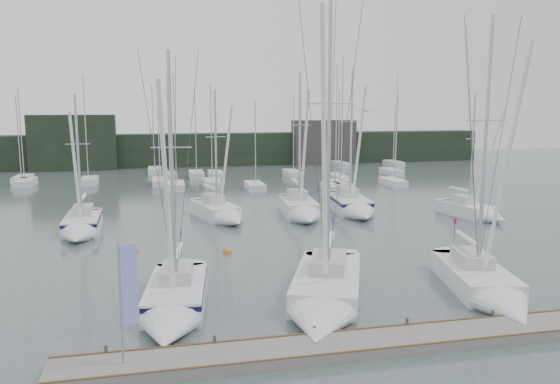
{
  "coord_description": "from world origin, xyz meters",
  "views": [
    {
      "loc": [
        -7.84,
        -23.91,
        9.46
      ],
      "look_at": [
        -1.41,
        5.0,
        4.7
      ],
      "focal_mm": 35.0,
      "sensor_mm": 36.0,
      "label": 1
    }
  ],
  "objects_px": {
    "sailboat_near_right": "(489,290)",
    "sailboat_mid_e": "(477,213)",
    "buoy_c": "(134,252)",
    "sailboat_near_left": "(173,306)",
    "sailboat_mid_c": "(302,211)",
    "dock_banner": "(126,292)",
    "sailboat_near_center": "(324,300)",
    "buoy_a": "(227,253)",
    "sailboat_mid_b": "(222,214)",
    "sailboat_mid_d": "(353,207)",
    "sailboat_mid_a": "(81,227)",
    "buoy_b": "(326,234)"
  },
  "relations": [
    {
      "from": "buoy_c",
      "to": "sailboat_mid_c",
      "type": "bearing_deg",
      "value": 30.96
    },
    {
      "from": "sailboat_near_right",
      "to": "sailboat_mid_e",
      "type": "height_order",
      "value": "sailboat_near_right"
    },
    {
      "from": "sailboat_mid_b",
      "to": "sailboat_mid_c",
      "type": "height_order",
      "value": "sailboat_mid_c"
    },
    {
      "from": "buoy_a",
      "to": "sailboat_near_right",
      "type": "bearing_deg",
      "value": -44.74
    },
    {
      "from": "sailboat_near_left",
      "to": "buoy_c",
      "type": "xyz_separation_m",
      "value": [
        -2.18,
        11.62,
        -0.54
      ]
    },
    {
      "from": "sailboat_near_center",
      "to": "dock_banner",
      "type": "relative_size",
      "value": 3.68
    },
    {
      "from": "sailboat_mid_b",
      "to": "sailboat_mid_d",
      "type": "height_order",
      "value": "sailboat_mid_d"
    },
    {
      "from": "sailboat_near_left",
      "to": "sailboat_mid_c",
      "type": "xyz_separation_m",
      "value": [
        11.13,
        19.6,
        0.1
      ]
    },
    {
      "from": "sailboat_near_left",
      "to": "buoy_c",
      "type": "relative_size",
      "value": 24.32
    },
    {
      "from": "sailboat_mid_b",
      "to": "buoy_a",
      "type": "relative_size",
      "value": 18.65
    },
    {
      "from": "sailboat_near_left",
      "to": "sailboat_mid_d",
      "type": "bearing_deg",
      "value": 58.9
    },
    {
      "from": "buoy_c",
      "to": "dock_banner",
      "type": "relative_size",
      "value": 0.12
    },
    {
      "from": "sailboat_mid_d",
      "to": "buoy_c",
      "type": "xyz_separation_m",
      "value": [
        -18.18,
        -8.77,
        -0.65
      ]
    },
    {
      "from": "sailboat_near_right",
      "to": "sailboat_mid_c",
      "type": "distance_m",
      "value": 21.09
    },
    {
      "from": "sailboat_mid_c",
      "to": "buoy_a",
      "type": "bearing_deg",
      "value": -124.35
    },
    {
      "from": "sailboat_mid_e",
      "to": "sailboat_near_right",
      "type": "bearing_deg",
      "value": -132.78
    },
    {
      "from": "sailboat_near_left",
      "to": "sailboat_near_right",
      "type": "height_order",
      "value": "sailboat_near_right"
    },
    {
      "from": "sailboat_near_left",
      "to": "sailboat_mid_a",
      "type": "height_order",
      "value": "sailboat_near_left"
    },
    {
      "from": "dock_banner",
      "to": "sailboat_mid_c",
      "type": "bearing_deg",
      "value": 45.88
    },
    {
      "from": "sailboat_mid_a",
      "to": "buoy_c",
      "type": "distance_m",
      "value": 7.0
    },
    {
      "from": "sailboat_mid_d",
      "to": "sailboat_mid_c",
      "type": "bearing_deg",
      "value": -166.25
    },
    {
      "from": "sailboat_mid_c",
      "to": "sailboat_mid_e",
      "type": "relative_size",
      "value": 1.17
    },
    {
      "from": "sailboat_near_right",
      "to": "sailboat_mid_c",
      "type": "relative_size",
      "value": 1.14
    },
    {
      "from": "sailboat_near_left",
      "to": "sailboat_mid_b",
      "type": "relative_size",
      "value": 1.12
    },
    {
      "from": "sailboat_near_center",
      "to": "sailboat_near_left",
      "type": "bearing_deg",
      "value": -164.86
    },
    {
      "from": "sailboat_near_right",
      "to": "sailboat_mid_a",
      "type": "xyz_separation_m",
      "value": [
        -21.28,
        18.45,
        0.06
      ]
    },
    {
      "from": "sailboat_near_left",
      "to": "dock_banner",
      "type": "distance_m",
      "value": 5.72
    },
    {
      "from": "sailboat_mid_c",
      "to": "buoy_c",
      "type": "xyz_separation_m",
      "value": [
        -13.31,
        -7.98,
        -0.64
      ]
    },
    {
      "from": "sailboat_mid_c",
      "to": "dock_banner",
      "type": "distance_m",
      "value": 27.74
    },
    {
      "from": "buoy_b",
      "to": "dock_banner",
      "type": "height_order",
      "value": "dock_banner"
    },
    {
      "from": "sailboat_near_center",
      "to": "buoy_b",
      "type": "xyz_separation_m",
      "value": [
        4.61,
        14.46,
        -0.55
      ]
    },
    {
      "from": "dock_banner",
      "to": "sailboat_mid_b",
      "type": "bearing_deg",
      "value": 59.63
    },
    {
      "from": "sailboat_near_left",
      "to": "dock_banner",
      "type": "bearing_deg",
      "value": -101.87
    },
    {
      "from": "sailboat_near_left",
      "to": "dock_banner",
      "type": "height_order",
      "value": "sailboat_near_left"
    },
    {
      "from": "sailboat_mid_a",
      "to": "sailboat_mid_b",
      "type": "distance_m",
      "value": 11.02
    },
    {
      "from": "sailboat_near_left",
      "to": "sailboat_mid_c",
      "type": "bearing_deg",
      "value": 67.43
    },
    {
      "from": "sailboat_near_left",
      "to": "dock_banner",
      "type": "xyz_separation_m",
      "value": [
        -1.67,
        -4.89,
        2.46
      ]
    },
    {
      "from": "sailboat_mid_b",
      "to": "buoy_b",
      "type": "xyz_separation_m",
      "value": [
        6.95,
        -6.43,
        -0.57
      ]
    },
    {
      "from": "sailboat_mid_e",
      "to": "buoy_c",
      "type": "relative_size",
      "value": 21.08
    },
    {
      "from": "sailboat_mid_b",
      "to": "dock_banner",
      "type": "height_order",
      "value": "sailboat_mid_b"
    },
    {
      "from": "sailboat_mid_e",
      "to": "buoy_c",
      "type": "xyz_separation_m",
      "value": [
        -27.65,
        -4.7,
        -0.52
      ]
    },
    {
      "from": "sailboat_near_right",
      "to": "buoy_b",
      "type": "bearing_deg",
      "value": 116.12
    },
    {
      "from": "sailboat_near_center",
      "to": "sailboat_mid_a",
      "type": "relative_size",
      "value": 1.47
    },
    {
      "from": "sailboat_mid_a",
      "to": "sailboat_mid_c",
      "type": "distance_m",
      "value": 17.44
    },
    {
      "from": "sailboat_mid_d",
      "to": "dock_banner",
      "type": "relative_size",
      "value": 3.05
    },
    {
      "from": "buoy_b",
      "to": "sailboat_near_right",
      "type": "bearing_deg",
      "value": -76.06
    },
    {
      "from": "sailboat_mid_c",
      "to": "buoy_b",
      "type": "relative_size",
      "value": 28.79
    },
    {
      "from": "sailboat_mid_c",
      "to": "sailboat_mid_d",
      "type": "xyz_separation_m",
      "value": [
        4.87,
        0.79,
        0.0
      ]
    },
    {
      "from": "buoy_a",
      "to": "buoy_b",
      "type": "xyz_separation_m",
      "value": [
        7.74,
        3.5,
        0.0
      ]
    },
    {
      "from": "sailboat_near_center",
      "to": "buoy_a",
      "type": "xyz_separation_m",
      "value": [
        -3.13,
        10.96,
        -0.55
      ]
    }
  ]
}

